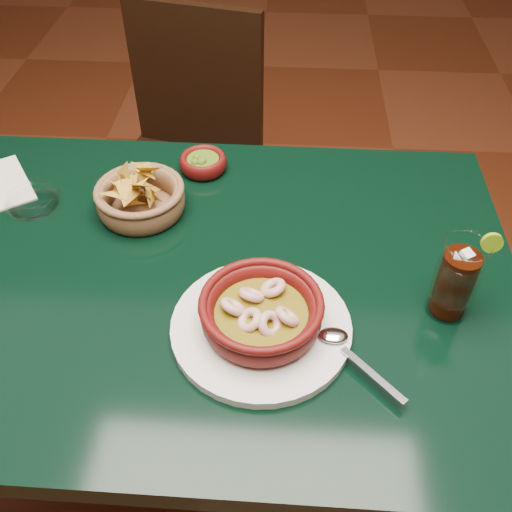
# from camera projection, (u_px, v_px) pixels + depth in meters

# --- Properties ---
(ground) EXTENTS (7.00, 7.00, 0.00)m
(ground) POSITION_uv_depth(u_px,v_px,m) (205.00, 464.00, 1.53)
(ground) COLOR #471C0C
(ground) RESTS_ON ground
(dining_table) EXTENTS (1.20, 0.80, 0.75)m
(dining_table) POSITION_uv_depth(u_px,v_px,m) (183.00, 305.00, 1.08)
(dining_table) COLOR black
(dining_table) RESTS_ON ground
(dining_chair) EXTENTS (0.50, 0.50, 0.90)m
(dining_chair) POSITION_uv_depth(u_px,v_px,m) (186.00, 158.00, 1.69)
(dining_chair) COLOR black
(dining_chair) RESTS_ON ground
(shrimp_plate) EXTENTS (0.36, 0.29, 0.08)m
(shrimp_plate) POSITION_uv_depth(u_px,v_px,m) (262.00, 317.00, 0.89)
(shrimp_plate) COLOR silver
(shrimp_plate) RESTS_ON dining_table
(chip_basket) EXTENTS (0.20, 0.20, 0.12)m
(chip_basket) POSITION_uv_depth(u_px,v_px,m) (140.00, 198.00, 1.10)
(chip_basket) COLOR brown
(chip_basket) RESTS_ON dining_table
(guacamole_ramekin) EXTENTS (0.12, 0.12, 0.04)m
(guacamole_ramekin) POSITION_uv_depth(u_px,v_px,m) (203.00, 163.00, 1.21)
(guacamole_ramekin) COLOR #480A09
(guacamole_ramekin) RESTS_ON dining_table
(cola_drink) EXTENTS (0.15, 0.15, 0.17)m
(cola_drink) POSITION_uv_depth(u_px,v_px,m) (456.00, 279.00, 0.89)
(cola_drink) COLOR white
(cola_drink) RESTS_ON dining_table
(glass_ashtray) EXTENTS (0.12, 0.12, 0.03)m
(glass_ashtray) POSITION_uv_depth(u_px,v_px,m) (33.00, 201.00, 1.13)
(glass_ashtray) COLOR white
(glass_ashtray) RESTS_ON dining_table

